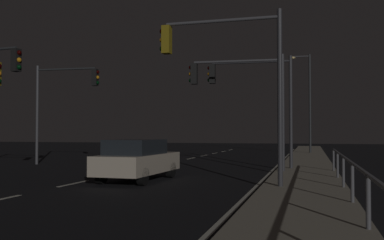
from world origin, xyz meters
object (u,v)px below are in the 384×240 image
at_px(car, 138,159).
at_px(traffic_light_mid_right, 226,63).
at_px(traffic_light_mid_left, 254,89).
at_px(traffic_light_far_left, 63,94).
at_px(traffic_light_near_right, 240,89).
at_px(street_lamp_mid_block, 307,95).

height_order(car, traffic_light_mid_right, traffic_light_mid_right).
bearing_deg(traffic_light_mid_left, traffic_light_mid_right, -89.93).
distance_m(traffic_light_mid_right, traffic_light_far_left, 13.65).
xyz_separation_m(traffic_light_far_left, traffic_light_near_right, (10.61, -2.64, -0.21)).
distance_m(car, street_lamp_mid_block, 23.89).
bearing_deg(traffic_light_near_right, traffic_light_mid_right, -85.71).
height_order(traffic_light_near_right, street_lamp_mid_block, street_lamp_mid_block).
bearing_deg(traffic_light_mid_right, street_lamp_mid_block, 84.40).
distance_m(car, traffic_light_mid_left, 7.50).
relative_size(car, traffic_light_mid_left, 0.83).
xyz_separation_m(car, traffic_light_mid_right, (3.70, -1.42, 3.29)).
height_order(traffic_light_mid_right, traffic_light_near_right, traffic_light_mid_right).
height_order(car, traffic_light_far_left, traffic_light_far_left).
distance_m(traffic_light_far_left, street_lamp_mid_block, 20.94).
relative_size(car, street_lamp_mid_block, 0.54).
distance_m(traffic_light_near_right, street_lamp_mid_block, 18.96).
relative_size(car, traffic_light_far_left, 0.78).
distance_m(car, traffic_light_near_right, 5.98).
distance_m(car, traffic_light_mid_right, 5.15).
bearing_deg(car, traffic_light_near_right, 50.58).
height_order(traffic_light_mid_left, traffic_light_near_right, traffic_light_mid_left).
bearing_deg(street_lamp_mid_block, traffic_light_near_right, -98.44).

